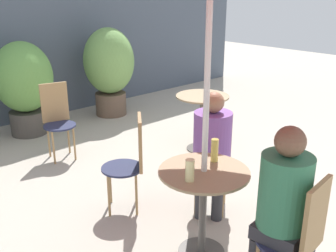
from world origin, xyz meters
name	(u,v)px	position (x,y,z in m)	size (l,w,h in m)	color
ground_plane	(217,239)	(0.00, 0.00, 0.00)	(20.00, 20.00, 0.00)	#B2A899
storefront_wall	(5,25)	(0.00, 4.16, 1.50)	(10.00, 0.06, 3.00)	#4C5666
cafe_table_near	(203,192)	(-0.23, -0.03, 0.55)	(0.69, 0.69, 0.73)	#514C47
cafe_table_far	(202,109)	(1.35, 1.45, 0.55)	(0.68, 0.68, 0.73)	#514C47
bistro_chair_0	(301,233)	(-0.15, -0.80, 0.54)	(0.39, 0.40, 0.93)	#232847
bistro_chair_1	(213,153)	(0.40, 0.43, 0.54)	(0.45, 0.44, 0.93)	#232847
bistro_chair_2	(132,156)	(-0.22, 0.89, 0.54)	(0.45, 0.44, 0.93)	#232847
bistro_chair_3	(57,115)	(-0.13, 2.51, 0.54)	(0.40, 0.42, 0.93)	#232847
seated_person_0	(282,200)	(-0.16, -0.65, 0.73)	(0.33, 0.35, 1.24)	#2D2D33
seated_person_1	(212,144)	(0.28, 0.34, 0.70)	(0.43, 0.43, 1.18)	#2D2D33
beer_glass_0	(215,150)	(-0.04, 0.04, 0.83)	(0.06, 0.06, 0.18)	#DBC65B
beer_glass_1	(190,170)	(-0.42, -0.06, 0.81)	(0.07, 0.07, 0.16)	beige
potted_plant_1	(24,82)	(-0.07, 3.55, 0.76)	(0.82, 0.82, 1.33)	#47423D
potted_plant_2	(109,66)	(1.34, 3.50, 0.81)	(0.82, 0.82, 1.43)	brown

